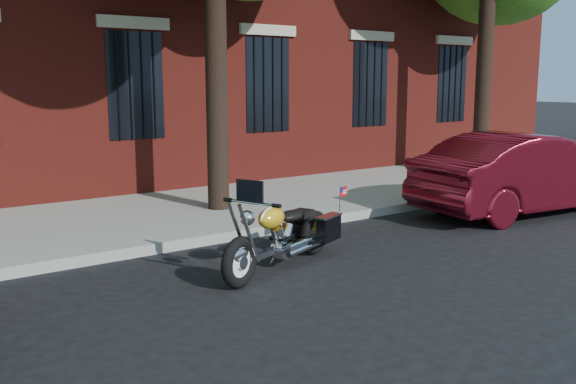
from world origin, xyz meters
TOP-DOWN VIEW (x-y plane):
  - ground at (0.00, 0.00)m, footprint 120.00×120.00m
  - curb at (0.00, 1.38)m, footprint 40.00×0.16m
  - sidewalk at (0.00, 3.26)m, footprint 40.00×3.60m
  - motorcycle at (-0.34, -0.21)m, footprint 2.33×1.20m
  - car_maroon at (4.99, -0.00)m, footprint 4.43×2.02m

SIDE VIEW (x-z plane):
  - ground at x=0.00m, z-range 0.00..0.00m
  - curb at x=0.00m, z-range 0.00..0.15m
  - sidewalk at x=0.00m, z-range 0.00..0.15m
  - motorcycle at x=-0.34m, z-range -0.19..1.00m
  - car_maroon at x=4.99m, z-range 0.00..1.41m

